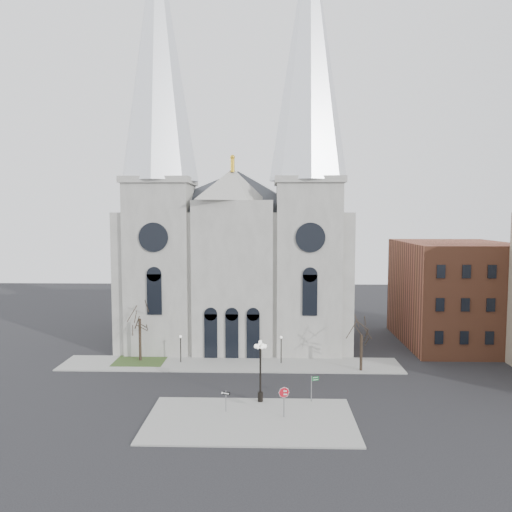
{
  "coord_description": "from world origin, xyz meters",
  "views": [
    {
      "loc": [
        4.7,
        -46.6,
        17.74
      ],
      "look_at": [
        3.11,
        8.0,
        13.2
      ],
      "focal_mm": 35.0,
      "sensor_mm": 36.0,
      "label": 1
    }
  ],
  "objects_px": {
    "one_way_sign": "(226,397)",
    "street_name_sign": "(312,386)",
    "stop_sign": "(284,396)",
    "globe_lamp": "(260,363)"
  },
  "relations": [
    {
      "from": "street_name_sign",
      "to": "stop_sign",
      "type": "bearing_deg",
      "value": -145.71
    },
    {
      "from": "stop_sign",
      "to": "street_name_sign",
      "type": "xyz_separation_m",
      "value": [
        2.77,
        3.79,
        -0.47
      ]
    },
    {
      "from": "globe_lamp",
      "to": "one_way_sign",
      "type": "height_order",
      "value": "globe_lamp"
    },
    {
      "from": "one_way_sign",
      "to": "globe_lamp",
      "type": "bearing_deg",
      "value": 59.62
    },
    {
      "from": "stop_sign",
      "to": "street_name_sign",
      "type": "height_order",
      "value": "stop_sign"
    },
    {
      "from": "one_way_sign",
      "to": "street_name_sign",
      "type": "bearing_deg",
      "value": 38.58
    },
    {
      "from": "stop_sign",
      "to": "street_name_sign",
      "type": "bearing_deg",
      "value": 62.65
    },
    {
      "from": "globe_lamp",
      "to": "street_name_sign",
      "type": "bearing_deg",
      "value": 2.3
    },
    {
      "from": "one_way_sign",
      "to": "street_name_sign",
      "type": "relative_size",
      "value": 0.79
    },
    {
      "from": "stop_sign",
      "to": "globe_lamp",
      "type": "relative_size",
      "value": 0.46
    }
  ]
}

